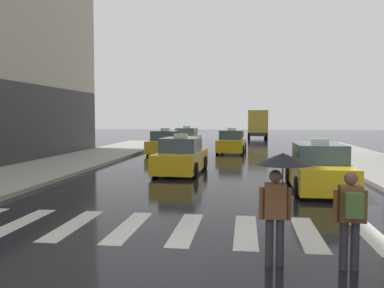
% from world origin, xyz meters
% --- Properties ---
extents(ground_plane, '(160.00, 160.00, 0.00)m').
position_xyz_m(ground_plane, '(0.00, 0.00, 0.00)').
color(ground_plane, black).
extents(crosswalk_markings, '(11.30, 2.80, 0.01)m').
position_xyz_m(crosswalk_markings, '(-0.00, 3.00, 0.00)').
color(crosswalk_markings, silver).
rests_on(crosswalk_markings, ground).
extents(taxi_lead, '(1.94, 4.55, 1.80)m').
position_xyz_m(taxi_lead, '(3.87, 8.52, 0.72)').
color(taxi_lead, yellow).
rests_on(taxi_lead, ground).
extents(taxi_second, '(2.10, 4.62, 1.80)m').
position_xyz_m(taxi_second, '(-1.57, 12.26, 0.72)').
color(taxi_second, yellow).
rests_on(taxi_second, ground).
extents(taxi_third, '(2.04, 4.59, 1.80)m').
position_xyz_m(taxi_third, '(-4.16, 21.68, 0.72)').
color(taxi_third, gold).
rests_on(taxi_third, ground).
extents(taxi_fourth, '(2.12, 4.63, 1.80)m').
position_xyz_m(taxi_fourth, '(0.36, 23.45, 0.72)').
color(taxi_fourth, yellow).
rests_on(taxi_fourth, ground).
extents(taxi_fifth, '(2.12, 4.63, 1.80)m').
position_xyz_m(taxi_fifth, '(-3.70, 28.99, 0.72)').
color(taxi_fifth, yellow).
rests_on(taxi_fifth, ground).
extents(box_truck, '(2.36, 7.57, 3.35)m').
position_xyz_m(box_truck, '(2.78, 42.99, 1.85)').
color(box_truck, '#2D2D2D').
rests_on(box_truck, ground).
extents(pedestrian_with_umbrella, '(0.96, 0.96, 1.94)m').
position_xyz_m(pedestrian_with_umbrella, '(1.91, 0.95, 1.52)').
color(pedestrian_with_umbrella, '#333338').
rests_on(pedestrian_with_umbrella, ground).
extents(pedestrian_with_backpack, '(0.55, 0.43, 1.65)m').
position_xyz_m(pedestrian_with_backpack, '(3.05, 0.84, 0.97)').
color(pedestrian_with_backpack, '#333338').
rests_on(pedestrian_with_backpack, ground).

